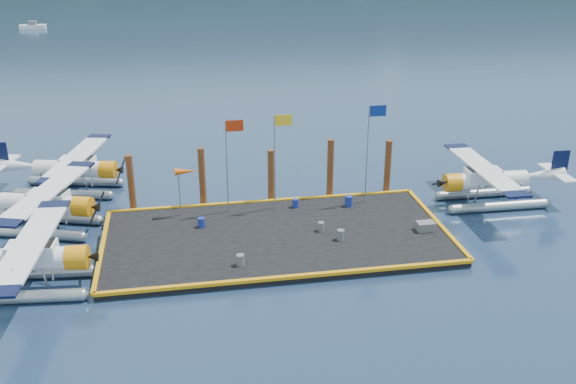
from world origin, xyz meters
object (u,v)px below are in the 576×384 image
at_px(drum_4, 349,201).
at_px(flagpole_red, 230,152).
at_px(piling_0, 131,185).
at_px(drum_2, 321,226).
at_px(piling_2, 271,177).
at_px(piling_3, 330,170).
at_px(seaplane_a, 25,263).
at_px(seaplane_c, 73,171).
at_px(seaplane_b, 44,207).
at_px(windsock, 186,172).
at_px(drum_1, 341,235).
at_px(flagpole_blue, 371,140).
at_px(drum_3, 240,260).
at_px(piling_1, 202,179).
at_px(crate, 426,226).
at_px(drum_0, 201,222).
at_px(drum_5, 295,203).
at_px(flagpole_yellow, 278,147).
at_px(piling_4, 388,169).
at_px(seaplane_d, 488,183).

bearing_deg(drum_4, flagpole_red, 176.28).
bearing_deg(piling_0, drum_2, -25.52).
bearing_deg(piling_2, piling_3, 0.00).
relative_size(seaplane_a, seaplane_c, 1.04).
bearing_deg(seaplane_b, windsock, 107.92).
height_order(drum_1, piling_2, piling_2).
xyz_separation_m(drum_4, flagpole_blue, (1.44, 0.49, 3.94)).
height_order(drum_4, flagpole_red, flagpole_red).
relative_size(drum_3, flagpole_blue, 0.09).
relative_size(drum_4, piling_1, 0.16).
distance_m(drum_1, drum_4, 4.90).
xyz_separation_m(drum_3, crate, (11.35, 2.32, -0.04)).
xyz_separation_m(seaplane_a, drum_4, (18.60, 6.63, -0.86)).
relative_size(piling_2, piling_3, 0.88).
relative_size(drum_0, drum_5, 1.04).
bearing_deg(seaplane_c, windsock, 65.44).
height_order(seaplane_b, drum_4, seaplane_b).
xyz_separation_m(drum_1, piling_1, (-7.56, 6.69, 1.39)).
xyz_separation_m(drum_4, piling_0, (-13.76, 2.09, 1.26)).
relative_size(flagpole_yellow, flagpole_blue, 0.95).
bearing_deg(flagpole_yellow, piling_4, 11.60).
relative_size(seaplane_b, piling_2, 2.63).
bearing_deg(drum_5, drum_3, -121.56).
bearing_deg(piling_3, crate, -55.61).
xyz_separation_m(crate, piling_4, (-0.36, 6.37, 1.33)).
relative_size(piling_3, piling_4, 1.07).
bearing_deg(drum_2, drum_0, 165.78).
height_order(drum_3, flagpole_red, flagpole_red).
relative_size(seaplane_b, piling_3, 2.32).
xyz_separation_m(drum_1, drum_3, (-6.04, -2.00, 0.00)).
height_order(seaplane_d, flagpole_red, flagpole_red).
bearing_deg(piling_0, flagpole_yellow, -9.86).
relative_size(drum_1, drum_4, 0.89).
xyz_separation_m(seaplane_c, piling_3, (17.20, -4.43, 0.60)).
bearing_deg(piling_1, piling_2, 0.00).
relative_size(drum_0, piling_2, 0.15).
bearing_deg(piling_4, flagpole_yellow, -168.40).
height_order(seaplane_c, flagpole_yellow, flagpole_yellow).
bearing_deg(seaplane_b, seaplane_a, 20.51).
xyz_separation_m(seaplane_b, drum_2, (16.33, -3.78, -0.88)).
bearing_deg(drum_2, drum_4, 51.65).
bearing_deg(drum_0, flagpole_red, 44.25).
bearing_deg(seaplane_c, flagpole_blue, 86.34).
bearing_deg(seaplane_c, seaplane_a, 10.80).
distance_m(piling_2, piling_3, 4.01).
bearing_deg(seaplane_c, piling_2, 85.06).
height_order(piling_3, piling_4, piling_3).
height_order(drum_0, piling_3, piling_3).
bearing_deg(piling_4, piling_3, 180.00).
height_order(seaplane_c, drum_4, seaplane_c).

